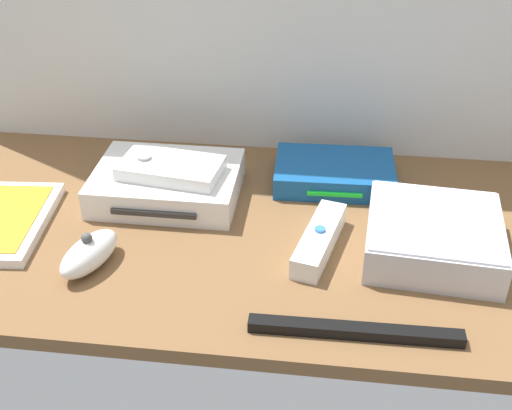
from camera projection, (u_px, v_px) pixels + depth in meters
ground_plane at (256, 235)px, 91.61cm from camera, size 100.00×48.00×2.00cm
game_console at (167, 183)px, 97.18cm from camera, size 21.06×16.56×4.40cm
mini_computer at (433, 236)px, 85.18cm from camera, size 18.28×18.28×5.30cm
network_router at (334, 173)px, 100.64cm from camera, size 18.34×12.77×3.40cm
remote_wand at (319, 240)px, 86.41cm from camera, size 6.89×15.23×3.40cm
remote_nunchuk at (89, 253)px, 83.10cm from camera, size 7.52×10.90×5.10cm
remote_classic_pad at (171, 168)px, 94.47cm from camera, size 15.35×9.87×2.40cm
sensor_bar at (355, 331)px, 73.34cm from camera, size 24.02×2.14×1.40cm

